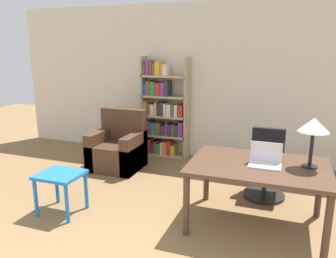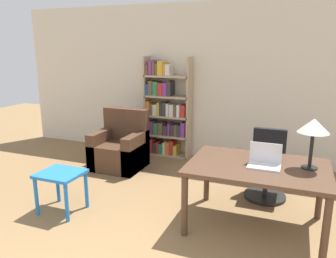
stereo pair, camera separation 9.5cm
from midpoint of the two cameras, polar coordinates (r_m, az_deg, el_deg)
The scene contains 8 objects.
wall_back at distance 5.76m, azimuth 8.44°, elevation 7.94°, with size 8.00×0.06×2.70m.
desk at distance 3.67m, azimuth 14.69°, elevation -7.24°, with size 1.45×1.02×0.72m.
laptop at distance 3.60m, azimuth 15.85°, elevation -5.33°, with size 0.33×0.23×0.24m.
table_lamp at distance 3.61m, azimuth 23.35°, elevation 0.36°, with size 0.31×0.31×0.53m.
office_chair at distance 4.55m, azimuth 16.10°, elevation -6.48°, with size 0.54×0.54×0.90m.
side_table_blue at distance 4.13m, azimuth -18.85°, elevation -8.52°, with size 0.51×0.45×0.50m.
armchair at distance 5.47m, azimuth -9.20°, elevation -3.52°, with size 0.79×0.72×0.95m.
bookshelf at distance 5.93m, azimuth -1.41°, elevation 2.95°, with size 0.85×0.28×1.79m.
Camera 1 is at (1.11, -1.10, 1.92)m, focal length 35.00 mm.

